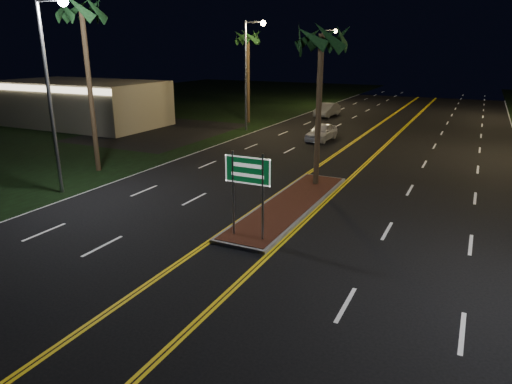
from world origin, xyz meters
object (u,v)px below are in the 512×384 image
Objects in this scene: commercial_building at (82,103)px; palm_left_far at (248,38)px; palm_median at (322,39)px; streetlight_left_mid at (250,63)px; streetlight_left_near at (52,76)px; median_island at (290,205)px; car_far at (327,109)px; streetlight_left_far at (324,58)px; highway_sign at (248,178)px; palm_left_near at (82,12)px; car_near at (322,130)px.

palm_left_far is (13.20, 8.01, 5.74)m from commercial_building.
palm_median is 0.94× the size of palm_left_far.
palm_median is (10.61, -13.50, 1.62)m from streetlight_left_mid.
streetlight_left_mid is (0.00, 20.00, 0.00)m from streetlight_left_near.
streetlight_left_mid is (15.39, 4.01, 3.65)m from commercial_building.
palm_left_far is (-12.80, 21.00, 7.66)m from median_island.
car_far is at bearing 38.97° from commercial_building.
streetlight_left_far is at bearing 115.71° from car_far.
streetlight_left_mid reaches higher than median_island.
palm_left_near reaches higher than highway_sign.
palm_median is at bearing -72.42° from streetlight_left_far.
palm_left_far is at bearing 90.86° from palm_left_near.
streetlight_left_near is at bearing -148.51° from palm_median.
palm_left_far is 12.74m from car_near.
streetlight_left_near is 20.00m from streetlight_left_mid.
car_far is (3.40, 31.19, -4.86)m from streetlight_left_near.
palm_median reaches higher than highway_sign.
palm_left_far is (-2.19, -16.00, 2.09)m from streetlight_left_far.
highway_sign is 0.36× the size of streetlight_left_far.
palm_median reaches higher than car_near.
highway_sign is 20.11m from car_near.
car_near is at bearing -72.08° from streetlight_left_far.
car_far is at bearing -68.93° from streetlight_left_far.
median_island is 3.20× the size of highway_sign.
streetlight_left_far is (0.00, 40.00, 0.00)m from streetlight_left_near.
palm_median is 1.81× the size of car_near.
streetlight_left_far is at bearing 90.00° from streetlight_left_mid.
palm_left_far is at bearing -123.21° from car_far.
commercial_building is 3.12× the size of car_far.
median_island is 0.68× the size of commercial_building.
palm_left_far is at bearing -97.78° from streetlight_left_far.
palm_median is (0.00, 7.70, 4.87)m from highway_sign.
palm_left_far is at bearing 126.18° from palm_median.
streetlight_left_mid is 5.01m from palm_left_far.
streetlight_left_far is at bearing 106.00° from median_island.
palm_median reaches higher than commercial_building.
streetlight_left_near reaches higher than palm_left_far.
commercial_building is 16.47m from palm_left_far.
car_near is at bearing 100.52° from highway_sign.
palm_left_near is at bearing -168.69° from palm_median.
median_island is 29.13m from commercial_building.
highway_sign is 33.22m from car_far.
palm_left_near is 2.04× the size of car_far.
palm_left_near reaches higher than car_far.
highway_sign is 11.17m from streetlight_left_near.
streetlight_left_far is 0.92× the size of palm_left_near.
palm_left_near reaches higher than streetlight_left_far.
car_near is (6.95, 18.51, -4.89)m from streetlight_left_near.
commercial_building is 1.53× the size of palm_left_near.
palm_median is 12.82m from palm_left_near.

